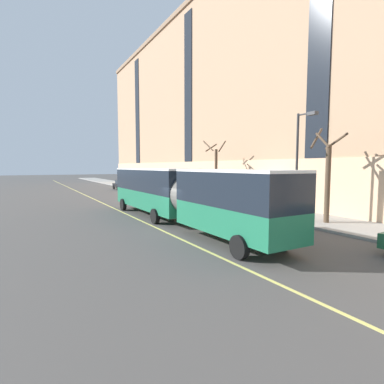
{
  "coord_description": "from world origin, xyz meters",
  "views": [
    {
      "loc": [
        -8.21,
        -15.67,
        3.78
      ],
      "look_at": [
        3.09,
        4.32,
        1.8
      ],
      "focal_mm": 28.0,
      "sensor_mm": 36.0,
      "label": 1
    }
  ],
  "objects_px": {
    "parked_car_black_1": "(121,185)",
    "street_lamp": "(300,156)",
    "parked_car_silver_3": "(225,204)",
    "street_tree_mid_block": "(327,176)",
    "street_tree_far_uptown": "(216,171)",
    "parked_car_red_4": "(184,196)",
    "city_bus": "(177,192)",
    "fire_hydrant": "(189,197)"
  },
  "relations": [
    {
      "from": "parked_car_silver_3",
      "to": "street_lamp",
      "type": "relative_size",
      "value": 0.62
    },
    {
      "from": "street_tree_mid_block",
      "to": "fire_hydrant",
      "type": "bearing_deg",
      "value": 95.02
    },
    {
      "from": "parked_car_black_1",
      "to": "parked_car_silver_3",
      "type": "distance_m",
      "value": 28.71
    },
    {
      "from": "street_tree_mid_block",
      "to": "street_lamp",
      "type": "relative_size",
      "value": 0.88
    },
    {
      "from": "parked_car_red_4",
      "to": "street_lamp",
      "type": "xyz_separation_m",
      "value": [
        1.72,
        -12.75,
        3.66
      ]
    },
    {
      "from": "parked_car_red_4",
      "to": "street_tree_far_uptown",
      "type": "bearing_deg",
      "value": -20.89
    },
    {
      "from": "fire_hydrant",
      "to": "parked_car_silver_3",
      "type": "bearing_deg",
      "value": -100.46
    },
    {
      "from": "parked_car_black_1",
      "to": "street_lamp",
      "type": "distance_m",
      "value": 34.67
    },
    {
      "from": "street_lamp",
      "to": "street_tree_far_uptown",
      "type": "bearing_deg",
      "value": 83.82
    },
    {
      "from": "street_lamp",
      "to": "fire_hydrant",
      "type": "distance_m",
      "value": 15.26
    },
    {
      "from": "parked_car_black_1",
      "to": "parked_car_red_4",
      "type": "distance_m",
      "value": 21.68
    },
    {
      "from": "parked_car_red_4",
      "to": "street_tree_mid_block",
      "type": "xyz_separation_m",
      "value": [
        3.01,
        -13.86,
        2.36
      ]
    },
    {
      "from": "parked_car_red_4",
      "to": "street_tree_mid_block",
      "type": "distance_m",
      "value": 14.37
    },
    {
      "from": "street_tree_mid_block",
      "to": "street_tree_far_uptown",
      "type": "relative_size",
      "value": 0.99
    },
    {
      "from": "street_tree_far_uptown",
      "to": "street_lamp",
      "type": "relative_size",
      "value": 0.88
    },
    {
      "from": "city_bus",
      "to": "parked_car_red_4",
      "type": "xyz_separation_m",
      "value": [
        5.27,
        8.96,
        -1.32
      ]
    },
    {
      "from": "parked_car_red_4",
      "to": "street_lamp",
      "type": "height_order",
      "value": "street_lamp"
    },
    {
      "from": "parked_car_red_4",
      "to": "street_tree_far_uptown",
      "type": "relative_size",
      "value": 0.74
    },
    {
      "from": "parked_car_black_1",
      "to": "parked_car_red_4",
      "type": "xyz_separation_m",
      "value": [
        0.09,
        -21.68,
        0.0
      ]
    },
    {
      "from": "street_tree_mid_block",
      "to": "parked_car_silver_3",
      "type": "bearing_deg",
      "value": 114.12
    },
    {
      "from": "street_tree_mid_block",
      "to": "city_bus",
      "type": "bearing_deg",
      "value": 149.39
    },
    {
      "from": "parked_car_silver_3",
      "to": "street_tree_far_uptown",
      "type": "distance_m",
      "value": 7.09
    },
    {
      "from": "parked_car_silver_3",
      "to": "fire_hydrant",
      "type": "bearing_deg",
      "value": 79.54
    },
    {
      "from": "street_tree_mid_block",
      "to": "street_lamp",
      "type": "height_order",
      "value": "street_lamp"
    },
    {
      "from": "street_tree_mid_block",
      "to": "street_tree_far_uptown",
      "type": "xyz_separation_m",
      "value": [
        -0.04,
        12.72,
        0.18
      ]
    },
    {
      "from": "parked_car_silver_3",
      "to": "street_tree_mid_block",
      "type": "xyz_separation_m",
      "value": [
        3.06,
        -6.83,
        2.36
      ]
    },
    {
      "from": "street_lamp",
      "to": "fire_hydrant",
      "type": "bearing_deg",
      "value": 90.39
    },
    {
      "from": "fire_hydrant",
      "to": "street_tree_mid_block",
      "type": "bearing_deg",
      "value": -84.98
    },
    {
      "from": "street_lamp",
      "to": "parked_car_black_1",
      "type": "bearing_deg",
      "value": 93.0
    },
    {
      "from": "street_tree_mid_block",
      "to": "street_lamp",
      "type": "distance_m",
      "value": 2.14
    },
    {
      "from": "city_bus",
      "to": "parked_car_red_4",
      "type": "relative_size",
      "value": 4.14
    },
    {
      "from": "street_tree_far_uptown",
      "to": "fire_hydrant",
      "type": "distance_m",
      "value": 4.43
    },
    {
      "from": "city_bus",
      "to": "parked_car_black_1",
      "type": "height_order",
      "value": "city_bus"
    },
    {
      "from": "parked_car_black_1",
      "to": "street_tree_far_uptown",
      "type": "distance_m",
      "value": 23.16
    },
    {
      "from": "parked_car_black_1",
      "to": "street_lamp",
      "type": "bearing_deg",
      "value": -87.0
    },
    {
      "from": "street_lamp",
      "to": "parked_car_red_4",
      "type": "bearing_deg",
      "value": 97.67
    },
    {
      "from": "city_bus",
      "to": "parked_car_silver_3",
      "type": "height_order",
      "value": "city_bus"
    },
    {
      "from": "parked_car_red_4",
      "to": "fire_hydrant",
      "type": "distance_m",
      "value": 2.58
    },
    {
      "from": "city_bus",
      "to": "fire_hydrant",
      "type": "height_order",
      "value": "city_bus"
    },
    {
      "from": "street_tree_far_uptown",
      "to": "parked_car_red_4",
      "type": "bearing_deg",
      "value": 159.11
    },
    {
      "from": "city_bus",
      "to": "parked_car_red_4",
      "type": "bearing_deg",
      "value": 59.56
    },
    {
      "from": "city_bus",
      "to": "fire_hydrant",
      "type": "relative_size",
      "value": 26.47
    }
  ]
}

